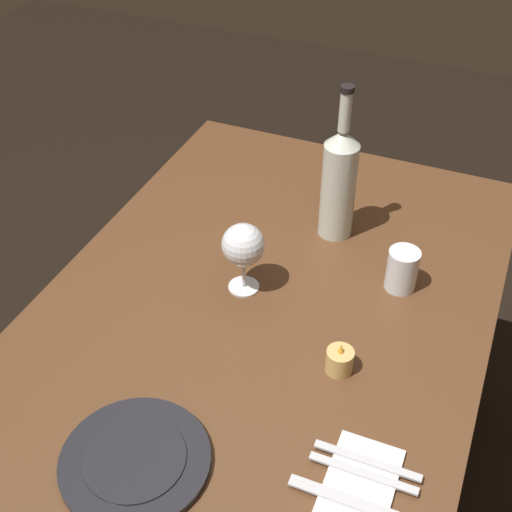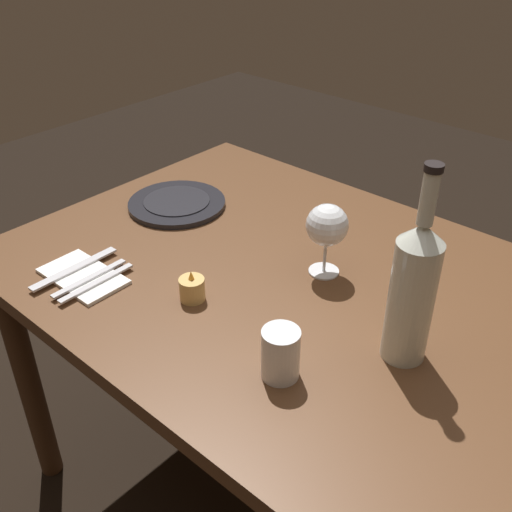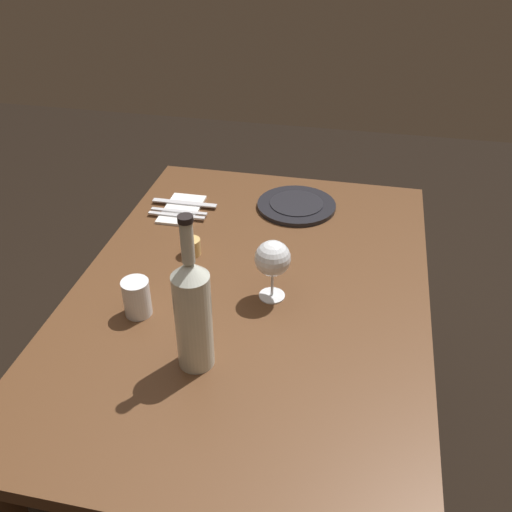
% 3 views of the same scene
% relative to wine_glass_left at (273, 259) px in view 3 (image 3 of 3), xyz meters
% --- Properties ---
extents(ground_plane, '(6.00, 6.00, 0.00)m').
position_rel_wine_glass_left_xyz_m(ground_plane, '(0.02, 0.06, -0.85)').
color(ground_plane, black).
extents(dining_table, '(1.30, 0.90, 0.74)m').
position_rel_wine_glass_left_xyz_m(dining_table, '(0.02, 0.06, -0.20)').
color(dining_table, '#56351E').
rests_on(dining_table, ground).
extents(wine_glass_left, '(0.09, 0.09, 0.16)m').
position_rel_wine_glass_left_xyz_m(wine_glass_left, '(0.00, 0.00, 0.00)').
color(wine_glass_left, white).
rests_on(wine_glass_left, dining_table).
extents(wine_bottle, '(0.08, 0.08, 0.37)m').
position_rel_wine_glass_left_xyz_m(wine_bottle, '(-0.26, 0.12, 0.03)').
color(wine_bottle, silver).
rests_on(wine_bottle, dining_table).
extents(water_tumbler, '(0.07, 0.07, 0.09)m').
position_rel_wine_glass_left_xyz_m(water_tumbler, '(-0.13, 0.30, -0.07)').
color(water_tumbler, white).
rests_on(water_tumbler, dining_table).
extents(votive_candle, '(0.05, 0.05, 0.07)m').
position_rel_wine_glass_left_xyz_m(votive_candle, '(0.14, 0.25, -0.09)').
color(votive_candle, '#DBB266').
rests_on(votive_candle, dining_table).
extents(dinner_plate, '(0.25, 0.25, 0.02)m').
position_rel_wine_glass_left_xyz_m(dinner_plate, '(0.46, 0.01, -0.11)').
color(dinner_plate, black).
rests_on(dinner_plate, dining_table).
extents(folded_napkin, '(0.19, 0.11, 0.01)m').
position_rel_wine_glass_left_xyz_m(folded_napkin, '(0.37, 0.36, -0.11)').
color(folded_napkin, white).
rests_on(folded_napkin, dining_table).
extents(fork_inner, '(0.02, 0.18, 0.00)m').
position_rel_wine_glass_left_xyz_m(fork_inner, '(0.34, 0.36, -0.10)').
color(fork_inner, silver).
rests_on(fork_inner, folded_napkin).
extents(fork_outer, '(0.02, 0.18, 0.00)m').
position_rel_wine_glass_left_xyz_m(fork_outer, '(0.32, 0.36, -0.10)').
color(fork_outer, silver).
rests_on(fork_outer, folded_napkin).
extents(table_knife, '(0.02, 0.21, 0.00)m').
position_rel_wine_glass_left_xyz_m(table_knife, '(0.40, 0.36, -0.10)').
color(table_knife, silver).
rests_on(table_knife, folded_napkin).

